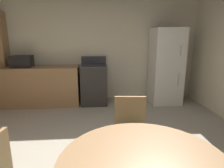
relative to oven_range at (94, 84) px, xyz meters
name	(u,v)px	position (x,y,z in m)	size (l,w,h in m)	color
wall_back	(93,46)	(-0.01, 0.40, 0.88)	(5.41, 0.12, 2.70)	beige
kitchen_counter	(34,86)	(-1.38, 0.00, -0.02)	(2.06, 0.60, 0.90)	#9E754C
oven_range	(94,84)	(0.00, 0.00, 0.00)	(0.60, 0.60, 1.10)	#2D2B28
refrigerator	(166,66)	(1.70, -0.05, 0.41)	(0.68, 0.68, 1.76)	white
microwave	(22,61)	(-1.60, 0.00, 0.56)	(0.44, 0.32, 0.26)	black
chair_north	(131,129)	(0.46, -2.39, 0.03)	(0.43, 0.43, 0.87)	#9E754C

